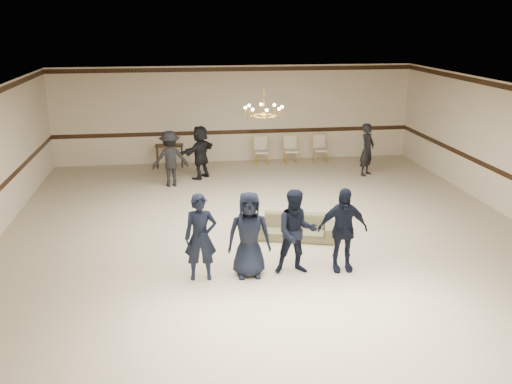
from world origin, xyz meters
TOP-DOWN VIEW (x-y plane):
  - room at (0.00, 0.00)m, footprint 12.01×14.01m
  - chair_rail at (0.00, 6.99)m, footprint 12.00×0.02m
  - crown_molding at (0.00, 6.99)m, footprint 12.00×0.02m
  - chandelier at (0.00, 1.00)m, footprint 0.94×0.94m
  - boy_a at (-1.63, -1.87)m, footprint 0.62×0.42m
  - boy_b at (-0.73, -1.87)m, footprint 0.83×0.56m
  - boy_c at (0.17, -1.87)m, footprint 0.83×0.66m
  - boy_d at (1.07, -1.87)m, footprint 0.98×0.43m
  - settee at (0.50, -0.15)m, footprint 1.91×1.17m
  - adult_left at (-2.19, 4.32)m, footprint 1.12×0.74m
  - adult_mid at (-1.29, 5.02)m, footprint 1.34×1.45m
  - adult_right at (3.81, 4.62)m, footprint 0.69×0.69m
  - banquet_chair_left at (0.77, 6.27)m, footprint 0.49×0.49m
  - banquet_chair_mid at (1.77, 6.27)m, footprint 0.50×0.50m
  - banquet_chair_right at (2.77, 6.27)m, footprint 0.46×0.46m
  - console_table at (-2.23, 6.47)m, footprint 0.91×0.42m

SIDE VIEW (x-z plane):
  - settee at x=0.50m, z-range 0.00..0.52m
  - console_table at x=-2.23m, z-range 0.00..0.75m
  - banquet_chair_left at x=0.77m, z-range 0.00..0.94m
  - banquet_chair_mid at x=1.77m, z-range 0.00..0.94m
  - banquet_chair_right at x=2.77m, z-range 0.00..0.94m
  - adult_left at x=-2.19m, z-range 0.00..1.62m
  - adult_mid at x=-1.29m, z-range 0.00..1.62m
  - adult_right at x=3.81m, z-range 0.00..1.62m
  - boy_a at x=-1.63m, z-range 0.00..1.65m
  - boy_b at x=-0.73m, z-range 0.00..1.65m
  - boy_c at x=0.17m, z-range 0.00..1.65m
  - boy_d at x=1.07m, z-range 0.00..1.65m
  - chair_rail at x=0.00m, z-range 0.93..1.07m
  - room at x=0.00m, z-range -0.01..3.20m
  - chandelier at x=0.00m, z-range 2.43..3.32m
  - crown_molding at x=0.00m, z-range 3.01..3.15m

